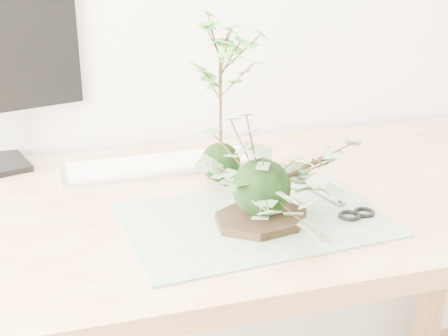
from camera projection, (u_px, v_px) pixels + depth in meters
The scene contains 7 objects.
desk at pixel (219, 239), 1.24m from camera, with size 1.60×0.70×0.74m.
cutting_mat at pixel (255, 220), 1.12m from camera, with size 0.46×0.31×0.00m, color gray.
stone_dish at pixel (261, 218), 1.10m from camera, with size 0.18×0.18×0.01m, color black.
ivy_kokedama at pixel (262, 162), 1.07m from camera, with size 0.38×0.38×0.21m.
maple_kokedama at pixel (220, 67), 1.21m from camera, with size 0.23×0.23×0.34m.
keyboard at pixel (160, 165), 1.36m from camera, with size 0.42×0.13×0.02m.
scissors at pixel (348, 210), 1.15m from camera, with size 0.08×0.17×0.01m.
Camera 1 is at (-0.29, 0.17, 1.24)m, focal length 50.00 mm.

